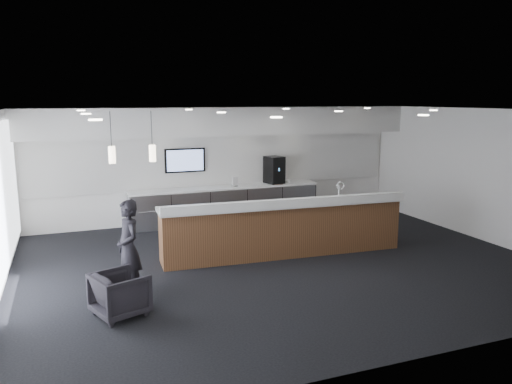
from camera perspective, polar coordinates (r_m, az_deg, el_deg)
name	(u,v)px	position (r m, az deg, el deg)	size (l,w,h in m)	color
ground	(281,263)	(10.00, 2.89, -8.12)	(10.00, 10.00, 0.00)	black
ceiling	(283,110)	(9.48, 3.06, 9.32)	(10.00, 8.00, 0.02)	black
back_wall	(221,164)	(13.34, -4.00, 3.23)	(10.00, 0.02, 3.00)	white
right_wall	(482,175)	(12.49, 24.46, 1.79)	(0.02, 8.00, 3.00)	white
soffit_bulkhead	(226,121)	(12.81, -3.47, 8.09)	(10.00, 0.90, 0.70)	silver
alcove_panel	(221,160)	(13.30, -3.96, 3.64)	(9.80, 0.06, 1.40)	silver
back_credenza	(226,204)	(13.17, -3.48, -1.38)	(5.06, 0.66, 0.95)	#9FA2A8
wall_tv	(185,160)	(12.98, -8.12, 3.61)	(1.05, 0.08, 0.62)	black
pendant_left	(148,151)	(9.62, -12.22, 4.64)	(0.12, 0.12, 0.30)	#FFEBC6
pendant_right	(110,152)	(9.54, -16.38, 4.40)	(0.12, 0.12, 0.30)	#FFEBC6
ceiling_can_lights	(283,112)	(9.48, 3.06, 9.14)	(7.00, 5.00, 0.02)	white
service_counter	(284,228)	(10.39, 3.16, -4.10)	(5.17, 1.16, 1.49)	#53321B
coffee_machine	(274,170)	(13.51, 2.09, 2.54)	(0.52, 0.59, 0.73)	black
info_sign_left	(235,182)	(13.07, -2.39, 1.19)	(0.18, 0.02, 0.24)	white
info_sign_right	(276,180)	(13.46, 2.28, 1.42)	(0.17, 0.02, 0.22)	white
armchair	(120,294)	(7.89, -15.27, -11.17)	(0.72, 0.74, 0.67)	black
lounge_guest	(129,248)	(8.48, -14.35, -6.23)	(0.59, 0.38, 1.60)	black
cup_0	(289,181)	(13.63, 3.75, 1.24)	(0.09, 0.09, 0.09)	white
cup_1	(284,182)	(13.57, 3.21, 1.21)	(0.09, 0.09, 0.09)	white
cup_2	(279,182)	(13.52, 2.67, 1.17)	(0.09, 0.09, 0.09)	white
cup_3	(274,182)	(13.46, 2.12, 1.14)	(0.09, 0.09, 0.09)	white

